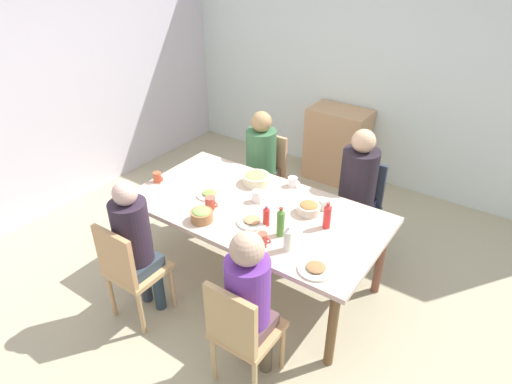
{
  "coord_description": "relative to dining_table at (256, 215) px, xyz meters",
  "views": [
    {
      "loc": [
        1.72,
        -2.48,
        2.73
      ],
      "look_at": [
        0.0,
        0.0,
        0.9
      ],
      "focal_mm": 30.9,
      "sensor_mm": 36.0,
      "label": 1
    }
  ],
  "objects": [
    {
      "name": "chair_0",
      "position": [
        -0.52,
        0.93,
        -0.17
      ],
      "size": [
        0.4,
        0.4,
        0.9
      ],
      "color": "tan",
      "rests_on": "ground_plane"
    },
    {
      "name": "cup_5",
      "position": [
        -0.05,
        0.09,
        0.12
      ],
      "size": [
        0.12,
        0.08,
        0.1
      ],
      "color": "white",
      "rests_on": "dining_table"
    },
    {
      "name": "ground_plane",
      "position": [
        0.0,
        0.0,
        -0.68
      ],
      "size": [
        5.98,
        5.98,
        0.0
      ],
      "primitive_type": "plane",
      "color": "tan"
    },
    {
      "name": "person_3",
      "position": [
        0.52,
        0.84,
        0.08
      ],
      "size": [
        0.33,
        0.33,
        1.27
      ],
      "color": "#292E4E",
      "rests_on": "ground_plane"
    },
    {
      "name": "bottle_1",
      "position": [
        0.36,
        -0.2,
        0.18
      ],
      "size": [
        0.06,
        0.06,
        0.24
      ],
      "color": "#438230",
      "rests_on": "dining_table"
    },
    {
      "name": "cup_1",
      "position": [
        -0.31,
        -0.21,
        0.12
      ],
      "size": [
        0.12,
        0.08,
        0.1
      ],
      "color": "#CB5444",
      "rests_on": "dining_table"
    },
    {
      "name": "chair_2",
      "position": [
        0.52,
        -0.93,
        -0.17
      ],
      "size": [
        0.4,
        0.4,
        0.9
      ],
      "color": "tan",
      "rests_on": "ground_plane"
    },
    {
      "name": "person_0",
      "position": [
        -0.52,
        0.84,
        0.04
      ],
      "size": [
        0.31,
        0.31,
        1.2
      ],
      "color": "brown",
      "rests_on": "ground_plane"
    },
    {
      "name": "chair_3",
      "position": [
        0.52,
        0.93,
        -0.17
      ],
      "size": [
        0.4,
        0.4,
        0.9
      ],
      "color": "#333C49",
      "rests_on": "ground_plane"
    },
    {
      "name": "dining_table",
      "position": [
        0.0,
        0.0,
        0.0
      ],
      "size": [
        2.1,
        1.1,
        0.75
      ],
      "color": "#CCB09A",
      "rests_on": "ground_plane"
    },
    {
      "name": "cup_4",
      "position": [
        -0.97,
        -0.15,
        0.12
      ],
      "size": [
        0.11,
        0.07,
        0.09
      ],
      "color": "#CA5533",
      "rests_on": "dining_table"
    },
    {
      "name": "person_2",
      "position": [
        0.52,
        -0.84,
        0.05
      ],
      "size": [
        0.3,
        0.3,
        1.23
      ],
      "color": "#524F45",
      "rests_on": "ground_plane"
    },
    {
      "name": "bowl_1",
      "position": [
        0.39,
        0.18,
        0.12
      ],
      "size": [
        0.19,
        0.19,
        0.09
      ],
      "color": "beige",
      "rests_on": "dining_table"
    },
    {
      "name": "cup_0",
      "position": [
        0.46,
        0.3,
        0.11
      ],
      "size": [
        0.12,
        0.09,
        0.08
      ],
      "color": "white",
      "rests_on": "dining_table"
    },
    {
      "name": "wall_back",
      "position": [
        0.0,
        2.38,
        0.62
      ],
      "size": [
        5.22,
        0.12,
        2.6
      ],
      "primitive_type": "cube",
      "color": "silver",
      "rests_on": "ground_plane"
    },
    {
      "name": "wall_left",
      "position": [
        -2.55,
        0.0,
        0.62
      ],
      "size": [
        0.12,
        4.89,
        2.6
      ],
      "primitive_type": "cube",
      "color": "silver",
      "rests_on": "ground_plane"
    },
    {
      "name": "bowl_2",
      "position": [
        -0.24,
        -0.39,
        0.12
      ],
      "size": [
        0.18,
        0.18,
        0.1
      ],
      "color": "#9F6D3F",
      "rests_on": "dining_table"
    },
    {
      "name": "plate_2",
      "position": [
        0.1,
        -0.19,
        0.08
      ],
      "size": [
        0.24,
        0.24,
        0.04
      ],
      "color": "silver",
      "rests_on": "dining_table"
    },
    {
      "name": "bowl_0",
      "position": [
        -0.23,
        0.33,
        0.12
      ],
      "size": [
        0.24,
        0.24,
        0.1
      ],
      "color": "beige",
      "rests_on": "dining_table"
    },
    {
      "name": "plate_1",
      "position": [
        0.76,
        -0.4,
        0.08
      ],
      "size": [
        0.24,
        0.24,
        0.04
      ],
      "color": "silver",
      "rests_on": "dining_table"
    },
    {
      "name": "cup_2",
      "position": [
        0.31,
        -0.36,
        0.11
      ],
      "size": [
        0.11,
        0.07,
        0.09
      ],
      "color": "#D3523E",
      "rests_on": "dining_table"
    },
    {
      "name": "bottle_3",
      "position": [
        0.49,
        -0.32,
        0.17
      ],
      "size": [
        0.06,
        0.06,
        0.2
      ],
      "color": "silver",
      "rests_on": "dining_table"
    },
    {
      "name": "cup_3",
      "position": [
        0.07,
        0.48,
        0.11
      ],
      "size": [
        0.12,
        0.08,
        0.08
      ],
      "color": "white",
      "rests_on": "dining_table"
    },
    {
      "name": "side_cabinet",
      "position": [
        -0.24,
        2.08,
        -0.23
      ],
      "size": [
        0.7,
        0.44,
        0.9
      ],
      "primitive_type": "cube",
      "color": "tan",
      "rests_on": "ground_plane"
    },
    {
      "name": "plate_0",
      "position": [
        -0.44,
        -0.07,
        0.08
      ],
      "size": [
        0.21,
        0.21,
        0.04
      ],
      "color": "white",
      "rests_on": "dining_table"
    },
    {
      "name": "person_1",
      "position": [
        -0.52,
        -0.84,
        0.04
      ],
      "size": [
        0.3,
        0.3,
        1.23
      ],
      "color": "#323946",
      "rests_on": "ground_plane"
    },
    {
      "name": "chair_1",
      "position": [
        -0.52,
        -0.93,
        -0.17
      ],
      "size": [
        0.4,
        0.4,
        0.9
      ],
      "color": "tan",
      "rests_on": "ground_plane"
    },
    {
      "name": "bottle_2",
      "position": [
        0.2,
        -0.15,
        0.15
      ],
      "size": [
        0.05,
        0.05,
        0.18
      ],
      "color": "red",
      "rests_on": "dining_table"
    },
    {
      "name": "bottle_0",
      "position": [
        0.6,
        0.08,
        0.17
      ],
      "size": [
        0.06,
        0.06,
        0.22
      ],
      "color": "red",
      "rests_on": "dining_table"
    }
  ]
}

